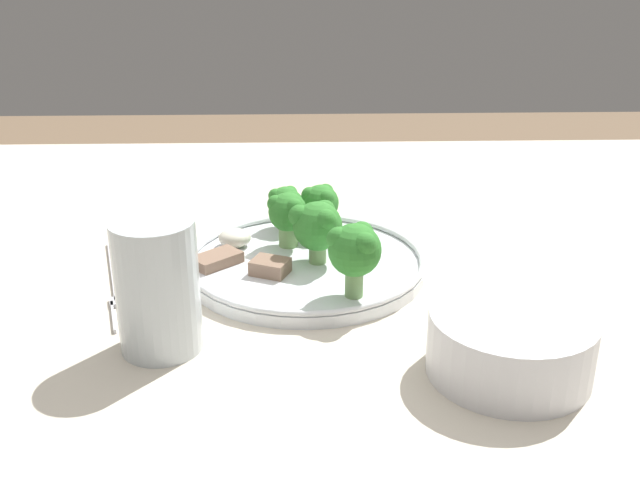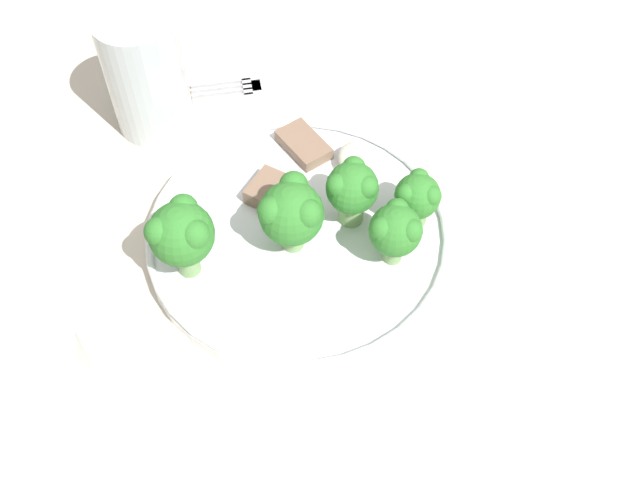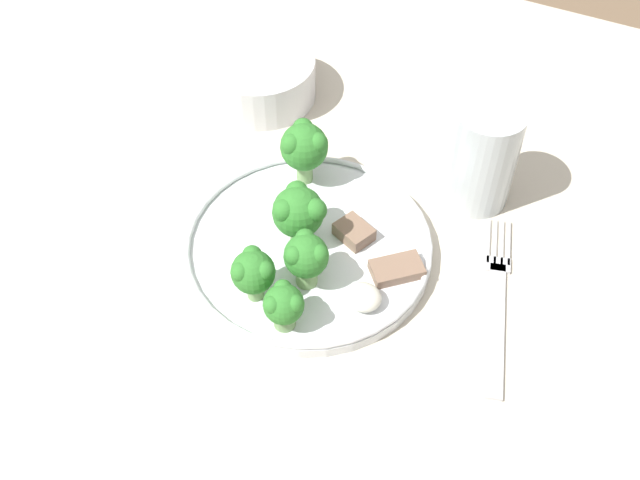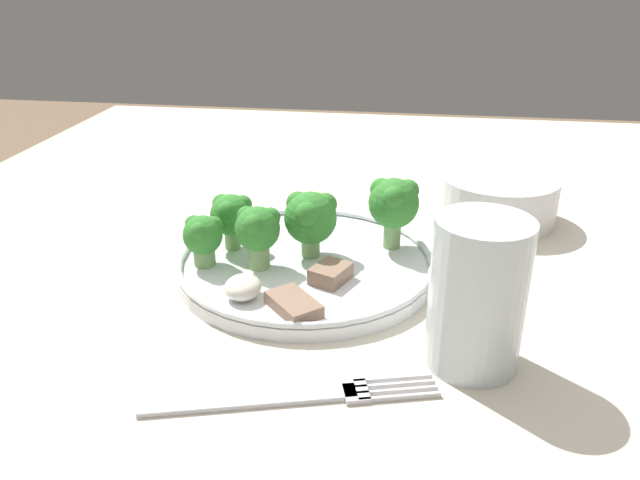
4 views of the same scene
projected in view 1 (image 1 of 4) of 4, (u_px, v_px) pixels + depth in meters
The scene contains 13 objects.
table at pixel (300, 360), 0.79m from camera, with size 1.31×1.03×0.78m.
dinner_plate at pixel (305, 264), 0.77m from camera, with size 0.24×0.24×0.02m.
fork at pixel (119, 281), 0.75m from camera, with size 0.07×0.20×0.00m.
cream_bowl at pixel (509, 345), 0.59m from camera, with size 0.13×0.13×0.05m.
drinking_glass at pixel (157, 293), 0.61m from camera, with size 0.07×0.07×0.11m.
broccoli_floret_near_rim_left at pixel (354, 249), 0.68m from camera, with size 0.05×0.05×0.07m.
broccoli_floret_center_left at pixel (287, 213), 0.79m from camera, with size 0.04×0.04×0.06m.
broccoli_floret_back_left at pixel (285, 203), 0.84m from camera, with size 0.04×0.04×0.05m.
broccoli_floret_front_left at pixel (317, 225), 0.75m from camera, with size 0.05×0.05×0.06m.
broccoli_floret_center_back at pixel (320, 202), 0.82m from camera, with size 0.04×0.04×0.06m.
meat_slice_front_slice at pixel (269, 267), 0.74m from camera, with size 0.04×0.04×0.01m.
meat_slice_middle_slice at pixel (216, 259), 0.76m from camera, with size 0.06×0.05×0.01m.
sauce_dollop at pixel (234, 238), 0.80m from camera, with size 0.04×0.03×0.02m.
Camera 1 is at (-0.00, 0.68, 1.11)m, focal length 42.00 mm.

